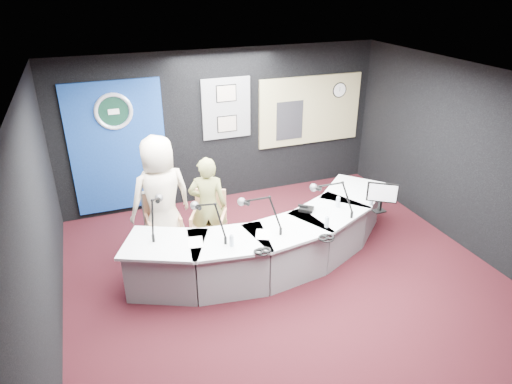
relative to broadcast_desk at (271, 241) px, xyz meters
name	(u,v)px	position (x,y,z in m)	size (l,w,h in m)	color
ground	(289,283)	(0.05, -0.55, -0.38)	(6.00, 6.00, 0.00)	black
ceiling	(297,85)	(0.05, -0.55, 2.42)	(6.00, 6.00, 0.02)	silver
wall_back	(224,127)	(0.05, 2.45, 1.02)	(6.00, 0.02, 2.80)	black
wall_front	(466,363)	(0.05, -3.55, 1.02)	(6.00, 0.02, 2.80)	black
wall_left	(39,237)	(-2.95, -0.55, 1.02)	(0.02, 6.00, 2.80)	black
wall_right	(475,163)	(3.05, -0.55, 1.02)	(0.02, 6.00, 2.80)	black
broadcast_desk	(271,241)	(0.00, 0.00, 0.00)	(4.50, 1.90, 0.75)	silver
backdrop_panel	(118,148)	(-1.85, 2.42, 0.88)	(1.60, 0.05, 2.30)	navy
agency_seal	(114,112)	(-1.85, 2.38, 1.52)	(0.63, 0.63, 0.07)	silver
seal_center	(114,111)	(-1.85, 2.38, 1.52)	(0.48, 0.48, 0.01)	black
pinboard	(226,109)	(0.10, 2.42, 1.38)	(0.90, 0.04, 1.10)	slate
framed_photo_upper	(226,93)	(0.10, 2.39, 1.65)	(0.34, 0.02, 0.27)	gray
framed_photo_lower	(227,124)	(0.10, 2.39, 1.09)	(0.34, 0.02, 0.27)	gray
booth_window_frame	(310,110)	(1.80, 2.42, 1.18)	(2.12, 0.06, 1.32)	tan
booth_glow	(310,110)	(1.80, 2.41, 1.18)	(2.00, 0.02, 1.20)	beige
equipment_rack	(290,121)	(1.35, 2.39, 1.03)	(0.55, 0.02, 0.75)	black
wall_clock	(340,90)	(2.40, 2.39, 1.52)	(0.28, 0.28, 0.01)	white
armchair_left	(164,224)	(-1.43, 0.85, 0.14)	(0.58, 0.58, 1.03)	tan
armchair_right	(209,225)	(-0.77, 0.67, 0.07)	(0.51, 0.51, 0.90)	tan
draped_jacket	(159,210)	(-1.44, 1.10, 0.24)	(0.50, 0.10, 0.70)	gray
person_man	(161,198)	(-1.43, 0.85, 0.58)	(0.93, 0.61, 1.91)	beige
person_woman	(208,206)	(-0.77, 0.67, 0.41)	(0.57, 0.37, 1.56)	olive
computer_monitor	(382,192)	(1.59, -0.35, 0.70)	(0.44, 0.03, 0.30)	black
desk_phone	(306,209)	(0.58, 0.06, 0.40)	(0.21, 0.17, 0.05)	black
headphones_near	(326,238)	(0.48, -0.75, 0.39)	(0.23, 0.23, 0.04)	black
headphones_far	(262,251)	(-0.44, -0.75, 0.39)	(0.21, 0.21, 0.04)	black
paper_stack	(195,242)	(-1.18, -0.22, 0.38)	(0.20, 0.28, 0.00)	white
notepad	(263,234)	(-0.28, -0.35, 0.38)	(0.19, 0.27, 0.00)	white
boom_mic_a	(156,211)	(-1.59, 0.29, 0.68)	(0.32, 0.71, 0.60)	black
boom_mic_b	(209,216)	(-0.95, -0.11, 0.68)	(0.38, 0.68, 0.60)	black
boom_mic_c	(261,210)	(-0.25, -0.19, 0.68)	(0.51, 0.60, 0.60)	black
boom_mic_d	(333,194)	(0.90, -0.13, 0.68)	(0.51, 0.60, 0.60)	black
water_bottles	(305,216)	(0.42, -0.23, 0.46)	(2.42, 0.54, 0.18)	silver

